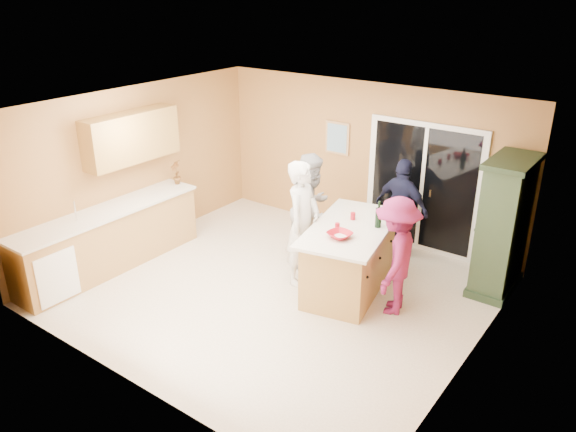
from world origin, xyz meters
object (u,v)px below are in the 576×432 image
Objects in this scene: woman_grey at (312,209)px; woman_magenta at (396,256)px; woman_white at (303,223)px; woman_navy at (402,208)px; green_hutch at (503,228)px; kitchen_island at (349,260)px.

woman_magenta is at bearing -114.16° from woman_grey.
woman_white reaches higher than woman_magenta.
woman_grey is 1.10× the size of woman_navy.
woman_magenta reaches higher than woman_navy.
green_hutch is at bearing -78.10° from woman_grey.
woman_white is 0.66m from woman_grey.
kitchen_island is 1.27× the size of woman_magenta.
woman_white is (-0.68, -0.18, 0.45)m from kitchen_island.
kitchen_island is 2.15m from green_hutch.
woman_white is at bearing -163.30° from woman_grey.
woman_magenta is at bearing -96.64° from woman_white.
green_hutch is at bearing 131.43° from woman_magenta.
woman_magenta reaches higher than kitchen_island.
kitchen_island is at bearing 95.64° from woman_navy.
kitchen_island is at bearing -143.12° from green_hutch.
woman_white is 1.80m from woman_navy.
woman_white is at bearing 73.95° from woman_navy.
woman_navy is at bearing -33.35° from woman_white.
woman_navy is 0.99× the size of woman_magenta.
woman_navy is at bearing -50.02° from woman_grey.
kitchen_island is 0.83m from woman_white.
kitchen_island is at bearing -120.67° from woman_grey.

